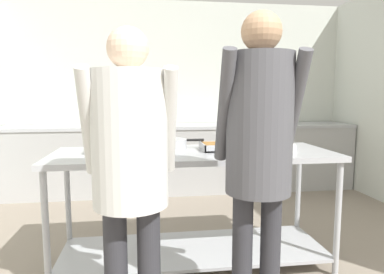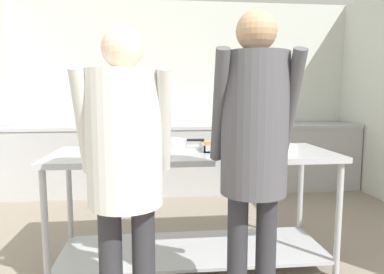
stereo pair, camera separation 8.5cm
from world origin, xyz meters
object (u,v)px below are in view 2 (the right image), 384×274
(serving_tray_vegetables, at_px, (113,148))
(water_bottle, at_px, (100,118))
(guest_serving_left, at_px, (254,140))
(serving_tray_roast, at_px, (229,147))
(plate_stack, at_px, (280,148))
(guest_serving_right, at_px, (125,155))
(sauce_pan, at_px, (170,143))

(serving_tray_vegetables, distance_m, water_bottle, 2.15)
(guest_serving_left, distance_m, water_bottle, 3.25)
(serving_tray_vegetables, xyz_separation_m, serving_tray_roast, (0.89, -0.03, 0.00))
(plate_stack, distance_m, guest_serving_left, 0.90)
(serving_tray_roast, bearing_deg, water_bottle, 121.60)
(guest_serving_right, height_order, water_bottle, guest_serving_right)
(serving_tray_roast, bearing_deg, guest_serving_left, -93.40)
(sauce_pan, xyz_separation_m, serving_tray_roast, (0.45, -0.11, -0.02))
(guest_serving_left, bearing_deg, serving_tray_vegetables, 133.15)
(plate_stack, xyz_separation_m, guest_serving_left, (-0.43, -0.77, 0.17))
(guest_serving_left, height_order, water_bottle, guest_serving_left)
(water_bottle, bearing_deg, guest_serving_left, -67.13)
(sauce_pan, height_order, guest_serving_right, guest_serving_right)
(serving_tray_vegetables, bearing_deg, guest_serving_right, -79.31)
(serving_tray_vegetables, xyz_separation_m, guest_serving_right, (0.16, -0.87, 0.09))
(sauce_pan, distance_m, serving_tray_roast, 0.47)
(plate_stack, bearing_deg, serving_tray_vegetables, 174.60)
(sauce_pan, relative_size, serving_tray_roast, 0.98)
(guest_serving_left, bearing_deg, guest_serving_right, 177.70)
(serving_tray_roast, height_order, guest_serving_left, guest_serving_left)
(sauce_pan, xyz_separation_m, plate_stack, (0.83, -0.19, -0.02))
(plate_stack, height_order, guest_serving_right, guest_serving_right)
(guest_serving_left, distance_m, guest_serving_right, 0.68)
(serving_tray_roast, relative_size, guest_serving_left, 0.24)
(serving_tray_vegetables, bearing_deg, guest_serving_left, -46.85)
(plate_stack, relative_size, guest_serving_right, 0.16)
(serving_tray_roast, bearing_deg, serving_tray_vegetables, 177.80)
(serving_tray_roast, xyz_separation_m, water_bottle, (-1.32, 2.14, 0.10))
(plate_stack, xyz_separation_m, water_bottle, (-1.70, 2.22, 0.10))
(plate_stack, distance_m, water_bottle, 2.80)
(sauce_pan, distance_m, guest_serving_left, 1.06)
(sauce_pan, distance_m, water_bottle, 2.21)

